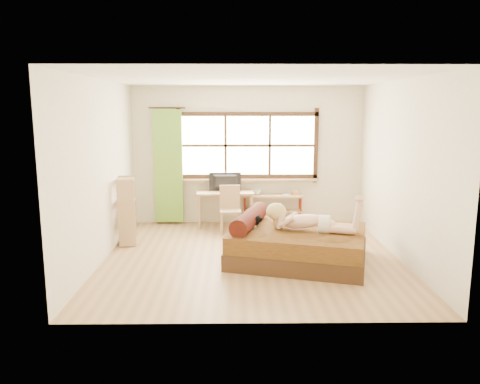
{
  "coord_description": "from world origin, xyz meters",
  "views": [
    {
      "loc": [
        -0.26,
        -6.94,
        2.28
      ],
      "look_at": [
        -0.17,
        0.2,
        0.99
      ],
      "focal_mm": 35.0,
      "sensor_mm": 36.0,
      "label": 1
    }
  ],
  "objects_px": {
    "desk": "(225,196)",
    "pipe_shelf": "(273,203)",
    "woman": "(310,211)",
    "chair": "(230,206)",
    "bed": "(295,244)",
    "kitten": "(251,221)",
    "bookshelf": "(127,210)"
  },
  "relations": [
    {
      "from": "bed",
      "to": "bookshelf",
      "type": "bearing_deg",
      "value": 176.62
    },
    {
      "from": "woman",
      "to": "chair",
      "type": "bearing_deg",
      "value": 139.66
    },
    {
      "from": "pipe_shelf",
      "to": "desk",
      "type": "bearing_deg",
      "value": -170.46
    },
    {
      "from": "desk",
      "to": "bookshelf",
      "type": "bearing_deg",
      "value": -147.68
    },
    {
      "from": "woman",
      "to": "chair",
      "type": "relative_size",
      "value": 1.59
    },
    {
      "from": "desk",
      "to": "kitten",
      "type": "bearing_deg",
      "value": -80.95
    },
    {
      "from": "bed",
      "to": "woman",
      "type": "distance_m",
      "value": 0.55
    },
    {
      "from": "bed",
      "to": "pipe_shelf",
      "type": "xyz_separation_m",
      "value": [
        -0.16,
        2.25,
        0.17
      ]
    },
    {
      "from": "kitten",
      "to": "bookshelf",
      "type": "height_order",
      "value": "bookshelf"
    },
    {
      "from": "woman",
      "to": "kitten",
      "type": "xyz_separation_m",
      "value": [
        -0.87,
        0.15,
        -0.18
      ]
    },
    {
      "from": "bed",
      "to": "desk",
      "type": "bearing_deg",
      "value": 133.59
    },
    {
      "from": "desk",
      "to": "pipe_shelf",
      "type": "relative_size",
      "value": 0.93
    },
    {
      "from": "kitten",
      "to": "pipe_shelf",
      "type": "xyz_separation_m",
      "value": [
        0.52,
        2.16,
        -0.17
      ]
    },
    {
      "from": "desk",
      "to": "chair",
      "type": "relative_size",
      "value": 1.3
    },
    {
      "from": "bookshelf",
      "to": "desk",
      "type": "bearing_deg",
      "value": 24.95
    },
    {
      "from": "chair",
      "to": "woman",
      "type": "bearing_deg",
      "value": -59.31
    },
    {
      "from": "desk",
      "to": "bed",
      "type": "bearing_deg",
      "value": -65.37
    },
    {
      "from": "kitten",
      "to": "pipe_shelf",
      "type": "distance_m",
      "value": 2.23
    },
    {
      "from": "woman",
      "to": "pipe_shelf",
      "type": "height_order",
      "value": "woman"
    },
    {
      "from": "desk",
      "to": "pipe_shelf",
      "type": "height_order",
      "value": "desk"
    },
    {
      "from": "pipe_shelf",
      "to": "chair",
      "type": "bearing_deg",
      "value": -147.47
    },
    {
      "from": "chair",
      "to": "pipe_shelf",
      "type": "distance_m",
      "value": 0.98
    },
    {
      "from": "bed",
      "to": "desk",
      "type": "xyz_separation_m",
      "value": [
        -1.09,
        2.13,
        0.33
      ]
    },
    {
      "from": "bed",
      "to": "woman",
      "type": "relative_size",
      "value": 1.69
    },
    {
      "from": "desk",
      "to": "chair",
      "type": "distance_m",
      "value": 0.4
    },
    {
      "from": "kitten",
      "to": "desk",
      "type": "xyz_separation_m",
      "value": [
        -0.42,
        2.04,
        -0.01
      ]
    },
    {
      "from": "kitten",
      "to": "woman",
      "type": "bearing_deg",
      "value": 6.57
    },
    {
      "from": "chair",
      "to": "pipe_shelf",
      "type": "xyz_separation_m",
      "value": [
        0.84,
        0.49,
        -0.04
      ]
    },
    {
      "from": "desk",
      "to": "bookshelf",
      "type": "height_order",
      "value": "bookshelf"
    },
    {
      "from": "bed",
      "to": "pipe_shelf",
      "type": "bearing_deg",
      "value": 110.32
    },
    {
      "from": "woman",
      "to": "desk",
      "type": "bearing_deg",
      "value": 136.87
    },
    {
      "from": "pipe_shelf",
      "to": "bookshelf",
      "type": "relative_size",
      "value": 1.07
    }
  ]
}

